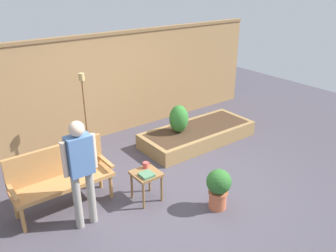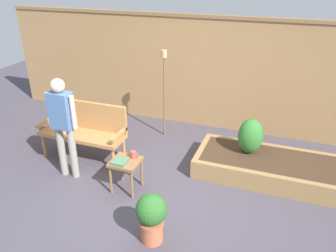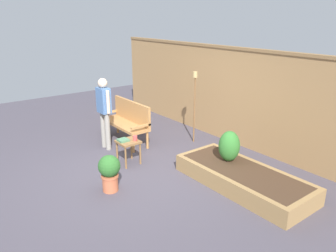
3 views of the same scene
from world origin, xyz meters
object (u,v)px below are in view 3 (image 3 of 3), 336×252
object	(u,v)px
garden_bench	(128,119)
shrub_near_bench	(229,146)
cup_on_table	(135,138)
person_by_bench	(104,107)
side_table	(128,145)
book_on_table	(123,140)
potted_boxwood	(109,171)
tiki_torch	(195,94)

from	to	relation	value
garden_bench	shrub_near_bench	xyz separation A→B (m)	(2.63, 0.52, 0.04)
cup_on_table	shrub_near_bench	world-z (taller)	shrub_near_bench
shrub_near_bench	person_by_bench	xyz separation A→B (m)	(-2.54, -1.14, 0.35)
side_table	shrub_near_bench	distance (m)	1.95
book_on_table	potted_boxwood	distance (m)	1.07
garden_bench	tiki_torch	size ratio (longest dim) A/B	0.88
book_on_table	tiki_torch	size ratio (longest dim) A/B	0.12
cup_on_table	potted_boxwood	size ratio (longest dim) A/B	0.19
shrub_near_bench	tiki_torch	world-z (taller)	tiki_torch
book_on_table	cup_on_table	bearing A→B (deg)	59.66
cup_on_table	shrub_near_bench	bearing A→B (deg)	35.32
potted_boxwood	shrub_near_bench	xyz separation A→B (m)	(0.82, 1.97, 0.22)
side_table	potted_boxwood	bearing A→B (deg)	-47.71
garden_bench	shrub_near_bench	size ratio (longest dim) A/B	2.57
potted_boxwood	person_by_bench	size ratio (longest dim) A/B	0.41
side_table	person_by_bench	size ratio (longest dim) A/B	0.31
garden_bench	side_table	xyz separation A→B (m)	(1.08, -0.65, -0.15)
shrub_near_bench	tiki_torch	size ratio (longest dim) A/B	0.34
shrub_near_bench	potted_boxwood	bearing A→B (deg)	-112.69
tiki_torch	person_by_bench	bearing A→B (deg)	-116.18
cup_on_table	shrub_near_bench	size ratio (longest dim) A/B	0.22
potted_boxwood	tiki_torch	size ratio (longest dim) A/B	0.39
tiki_torch	person_by_bench	size ratio (longest dim) A/B	1.05
side_table	book_on_table	distance (m)	0.14
tiki_torch	cup_on_table	bearing A→B (deg)	-83.94
cup_on_table	person_by_bench	distance (m)	1.14
side_table	potted_boxwood	xyz separation A→B (m)	(0.73, -0.80, -0.03)
cup_on_table	shrub_near_bench	distance (m)	1.82
person_by_bench	shrub_near_bench	bearing A→B (deg)	24.21
side_table	person_by_bench	distance (m)	1.13
side_table	person_by_bench	bearing A→B (deg)	178.70
cup_on_table	tiki_torch	distance (m)	1.81
cup_on_table	shrub_near_bench	xyz separation A→B (m)	(1.48, 1.05, 0.05)
garden_bench	side_table	distance (m)	1.26
side_table	potted_boxwood	distance (m)	1.09
shrub_near_bench	person_by_bench	bearing A→B (deg)	-155.79
book_on_table	tiki_torch	bearing A→B (deg)	92.21
book_on_table	shrub_near_bench	size ratio (longest dim) A/B	0.35
potted_boxwood	person_by_bench	xyz separation A→B (m)	(-1.72, 0.83, 0.57)
potted_boxwood	tiki_torch	xyz separation A→B (m)	(-0.84, 2.62, 0.76)
cup_on_table	book_on_table	size ratio (longest dim) A/B	0.63
potted_boxwood	book_on_table	bearing A→B (deg)	137.08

